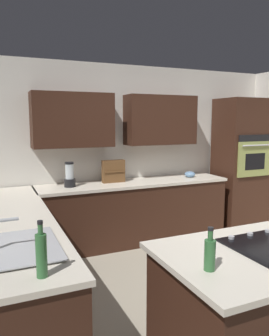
% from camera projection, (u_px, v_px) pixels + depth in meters
% --- Properties ---
extents(ground_plane, '(14.00, 14.00, 0.00)m').
position_uv_depth(ground_plane, '(211.00, 295.00, 3.40)').
color(ground_plane, '#9E937F').
extents(wall_back, '(6.00, 0.44, 2.60)m').
position_uv_depth(wall_back, '(128.00, 144.00, 5.02)').
color(wall_back, white).
rests_on(wall_back, ground).
extents(lower_cabinets_back, '(2.80, 0.60, 0.86)m').
position_uv_depth(lower_cabinets_back, '(135.00, 213.00, 4.86)').
color(lower_cabinets_back, '#381E14').
rests_on(lower_cabinets_back, ground).
extents(countertop_back, '(2.84, 0.64, 0.04)m').
position_uv_depth(countertop_back, '(135.00, 183.00, 4.79)').
color(countertop_back, silver).
rests_on(countertop_back, lower_cabinets_back).
extents(lower_cabinets_side, '(0.60, 2.90, 0.86)m').
position_uv_depth(lower_cabinets_side, '(18.00, 265.00, 3.11)').
color(lower_cabinets_side, '#381E14').
rests_on(lower_cabinets_side, ground).
extents(countertop_side, '(0.64, 2.94, 0.04)m').
position_uv_depth(countertop_side, '(16.00, 219.00, 3.05)').
color(countertop_side, silver).
rests_on(countertop_side, lower_cabinets_side).
extents(wall_oven, '(0.80, 0.66, 2.14)m').
position_uv_depth(wall_oven, '(241.00, 163.00, 5.54)').
color(wall_oven, '#381E14').
rests_on(wall_oven, ground).
extents(sink_unit, '(0.46, 0.70, 0.23)m').
position_uv_depth(sink_unit, '(23.00, 246.00, 2.29)').
color(sink_unit, '#515456').
rests_on(sink_unit, countertop_side).
extents(blender, '(0.15, 0.15, 0.33)m').
position_uv_depth(blender, '(70.00, 176.00, 4.40)').
color(blender, black).
rests_on(blender, countertop_back).
extents(mixing_bowl, '(0.17, 0.17, 0.09)m').
position_uv_depth(mixing_bowl, '(190.00, 174.00, 5.17)').
color(mixing_bowl, '#668CB2').
rests_on(mixing_bowl, countertop_back).
extents(spice_rack, '(0.33, 0.11, 0.32)m').
position_uv_depth(spice_rack, '(113.00, 171.00, 4.72)').
color(spice_rack, brown).
rests_on(spice_rack, countertop_back).
extents(dish_soap_bottle, '(0.06, 0.06, 0.33)m').
position_uv_depth(dish_soap_bottle, '(41.00, 254.00, 1.86)').
color(dish_soap_bottle, '#336B38').
rests_on(dish_soap_bottle, countertop_side).
extents(oil_bottle, '(0.07, 0.07, 0.27)m').
position_uv_depth(oil_bottle, '(210.00, 253.00, 1.95)').
color(oil_bottle, '#336B38').
rests_on(oil_bottle, island_top).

